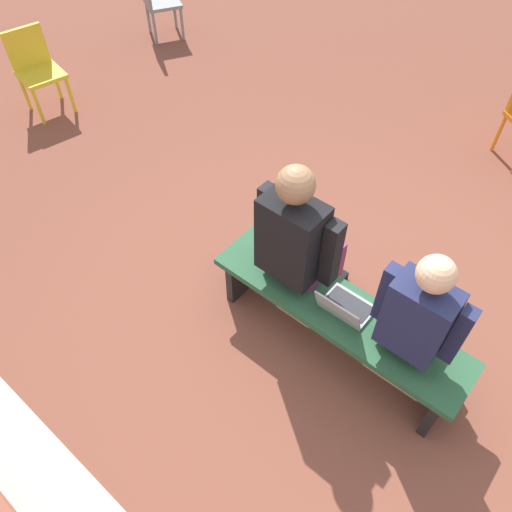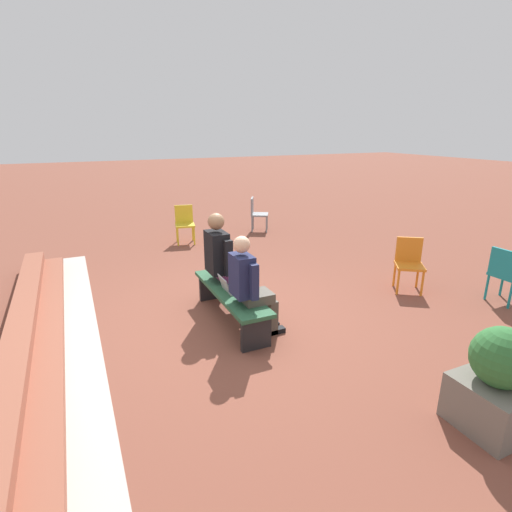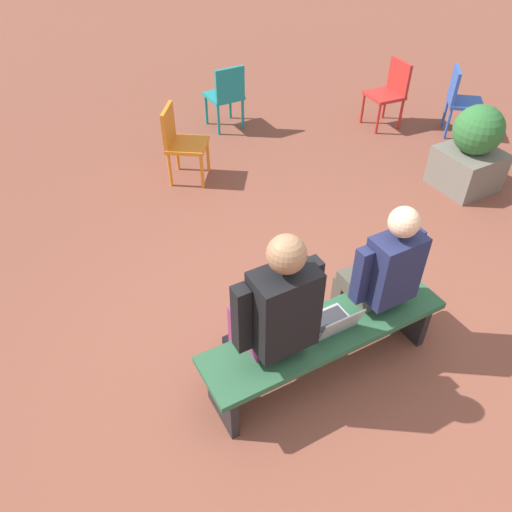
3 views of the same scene
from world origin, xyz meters
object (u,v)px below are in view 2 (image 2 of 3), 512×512
(person_student, at_px, (250,284))
(person_adult, at_px, (225,260))
(plastic_chair_by_pillar, at_px, (185,222))
(plastic_chair_far_right, at_px, (506,272))
(plastic_chair_far_left, at_px, (257,212))
(planter, at_px, (498,383))
(bench, at_px, (231,297))
(laptop, at_px, (231,288))
(plastic_chair_foreground, at_px, (409,261))

(person_student, bearing_deg, person_adult, -0.43)
(person_student, relative_size, plastic_chair_by_pillar, 1.56)
(plastic_chair_far_right, distance_m, plastic_chair_far_left, 5.72)
(plastic_chair_far_right, bearing_deg, person_adult, 68.05)
(person_student, distance_m, planter, 2.67)
(bench, bearing_deg, planter, -154.91)
(planter, bearing_deg, bench, 25.09)
(planter, bearing_deg, plastic_chair_far_right, -56.90)
(bench, distance_m, laptop, 0.15)
(planter, bearing_deg, person_adult, 21.31)
(planter, bearing_deg, person_student, 28.17)
(person_student, height_order, plastic_chair_far_right, person_student)
(person_adult, relative_size, plastic_chair_far_right, 1.69)
(plastic_chair_far_right, relative_size, planter, 0.89)
(plastic_chair_far_left, bearing_deg, plastic_chair_far_right, -165.28)
(person_student, xyz_separation_m, planter, (-2.35, -1.26, -0.27))
(person_student, distance_m, plastic_chair_foreground, 2.95)
(bench, relative_size, laptop, 5.62)
(person_student, xyz_separation_m, plastic_chair_far_right, (-0.68, -3.82, -0.22))
(person_adult, distance_m, plastic_chair_foreground, 2.98)
(plastic_chair_far_left, bearing_deg, bench, 151.00)
(plastic_chair_far_right, xyz_separation_m, plastic_chair_foreground, (1.00, 0.89, 0.00))
(plastic_chair_by_pillar, distance_m, planter, 6.96)
(bench, xyz_separation_m, plastic_chair_far_left, (4.38, -2.43, 0.13))
(bench, xyz_separation_m, plastic_chair_far_right, (-1.15, -3.88, 0.13))
(plastic_chair_far_right, bearing_deg, person_student, 79.94)
(bench, distance_m, plastic_chair_by_pillar, 4.12)
(plastic_chair_by_pillar, height_order, plastic_chair_far_right, same)
(bench, bearing_deg, person_student, -172.20)
(plastic_chair_by_pillar, relative_size, planter, 0.89)
(person_adult, relative_size, plastic_chair_far_left, 1.69)
(person_adult, bearing_deg, laptop, 168.82)
(laptop, distance_m, plastic_chair_far_left, 5.05)
(laptop, xyz_separation_m, plastic_chair_far_left, (4.42, -2.44, -0.02))
(bench, bearing_deg, plastic_chair_by_pillar, -6.90)
(plastic_chair_by_pillar, relative_size, plastic_chair_far_right, 1.00)
(bench, relative_size, person_adult, 1.27)
(plastic_chair_far_left, height_order, planter, planter)
(bench, xyz_separation_m, person_adult, (0.38, -0.07, 0.39))
(person_student, bearing_deg, plastic_chair_far_left, -25.94)
(plastic_chair_far_left, bearing_deg, person_adult, 149.48)
(person_adult, relative_size, laptop, 4.42)
(person_adult, bearing_deg, bench, 169.38)
(person_adult, bearing_deg, plastic_chair_far_right, -111.95)
(plastic_chair_by_pillar, xyz_separation_m, plastic_chair_far_left, (0.29, -1.93, 0.00))
(person_student, height_order, plastic_chair_foreground, person_student)
(bench, height_order, laptop, laptop)
(person_student, xyz_separation_m, plastic_chair_foreground, (0.32, -2.93, -0.22))
(laptop, bearing_deg, plastic_chair_far_left, -28.89)
(person_student, xyz_separation_m, plastic_chair_by_pillar, (4.57, -0.43, -0.22))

